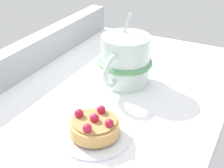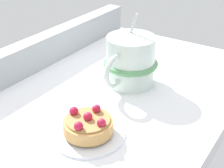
% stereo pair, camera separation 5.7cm
% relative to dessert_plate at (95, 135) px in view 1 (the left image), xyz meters
% --- Properties ---
extents(ground_plane, '(0.79, 0.43, 0.04)m').
position_rel_dessert_plate_xyz_m(ground_plane, '(0.06, 0.04, -0.02)').
color(ground_plane, white).
extents(window_rail_back, '(0.78, 0.04, 0.07)m').
position_rel_dessert_plate_xyz_m(window_rail_back, '(0.06, 0.24, 0.03)').
color(window_rail_back, '#9EA3A8').
rests_on(window_rail_back, ground_plane).
extents(dessert_plate, '(0.11, 0.11, 0.01)m').
position_rel_dessert_plate_xyz_m(dessert_plate, '(0.00, 0.00, 0.00)').
color(dessert_plate, silver).
rests_on(dessert_plate, ground_plane).
extents(raspberry_tart, '(0.08, 0.08, 0.03)m').
position_rel_dessert_plate_xyz_m(raspberry_tart, '(-0.00, 0.00, 0.02)').
color(raspberry_tart, tan).
rests_on(raspberry_tart, dessert_plate).
extents(coffee_mug, '(0.14, 0.11, 0.14)m').
position_rel_dessert_plate_xyz_m(coffee_mug, '(0.18, 0.03, 0.04)').
color(coffee_mug, silver).
rests_on(coffee_mug, ground_plane).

